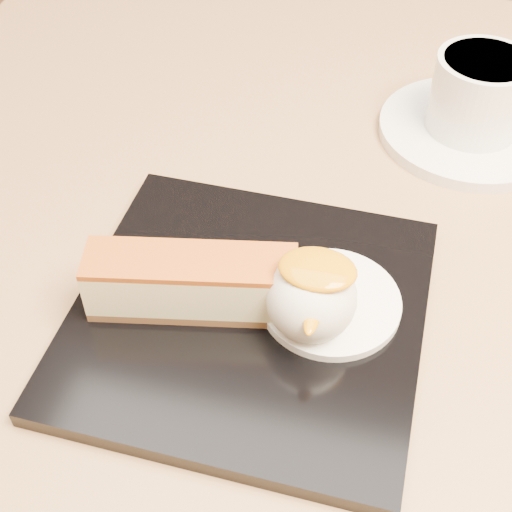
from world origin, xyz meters
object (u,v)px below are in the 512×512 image
(cheesecake, at_px, (192,283))
(ice_cream_scoop, at_px, (311,298))
(table, at_px, (316,357))
(saucer, at_px, (469,130))
(coffee_cup, at_px, (481,92))
(dessert_plate, at_px, (249,314))

(cheesecake, relative_size, ice_cream_scoop, 2.43)
(table, xyz_separation_m, saucer, (0.09, 0.14, 0.16))
(coffee_cup, bearing_deg, dessert_plate, -142.07)
(saucer, bearing_deg, cheesecake, -124.60)
(ice_cream_scoop, bearing_deg, dessert_plate, 172.87)
(dessert_plate, height_order, saucer, dessert_plate)
(dessert_plate, relative_size, saucer, 1.47)
(dessert_plate, height_order, coffee_cup, coffee_cup)
(ice_cream_scoop, xyz_separation_m, saucer, (0.09, 0.24, -0.03))
(cheesecake, bearing_deg, table, 43.29)
(ice_cream_scoop, bearing_deg, saucer, 69.21)
(ice_cream_scoop, relative_size, saucer, 0.37)
(cheesecake, xyz_separation_m, coffee_cup, (0.17, 0.24, 0.01))
(dessert_plate, xyz_separation_m, cheesecake, (-0.04, -0.01, 0.03))
(dessert_plate, relative_size, coffee_cup, 2.22)
(table, relative_size, ice_cream_scoop, 14.53)
(dessert_plate, bearing_deg, coffee_cup, 60.64)
(coffee_cup, bearing_deg, table, -146.63)
(cheesecake, relative_size, saucer, 0.89)
(cheesecake, xyz_separation_m, saucer, (0.17, 0.24, -0.03))
(table, distance_m, cheesecake, 0.22)
(dessert_plate, xyz_separation_m, coffee_cup, (0.13, 0.24, 0.04))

